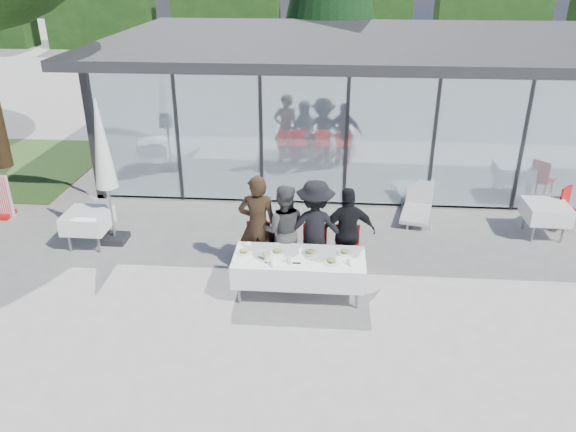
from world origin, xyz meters
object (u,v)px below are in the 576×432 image
object	(u,v)px
diner_chair_b	(284,246)
market_umbrella	(103,153)
diner_d	(348,233)
plate_c	(311,252)
plate_extra	(332,261)
spare_chair_a	(569,207)
diner_chair_a	(258,245)
plate_b	(277,251)
spare_table_left	(88,221)
dining_table	(299,267)
diner_c	(315,228)
plate_d	(345,252)
diner_a	(258,225)
diner_chair_c	(315,247)
lounger	(417,206)
plate_a	(244,251)
juice_bottle	(265,255)
spare_chair_b	(459,183)
spare_table_right	(546,212)
folded_eyeglasses	(297,263)
diner_chair_d	(347,249)
diner_b	(283,230)

from	to	relation	value
diner_chair_b	market_umbrella	size ratio (longest dim) A/B	0.33
diner_d	plate_c	world-z (taller)	diner_d
plate_extra	spare_chair_a	bearing A→B (deg)	32.02
diner_chair_a	plate_extra	size ratio (longest dim) A/B	3.49
plate_c	market_umbrella	bearing A→B (deg)	159.23
plate_b	spare_table_left	size ratio (longest dim) A/B	0.32
dining_table	diner_c	distance (m)	0.88
plate_d	spare_chair_a	world-z (taller)	spare_chair_a
diner_a	diner_chair_c	world-z (taller)	diner_a
lounger	market_umbrella	bearing A→B (deg)	-164.88
diner_chair_b	plate_d	bearing A→B (deg)	-26.62
plate_a	diner_c	bearing A→B (deg)	29.44
juice_bottle	spare_chair_b	size ratio (longest dim) A/B	0.16
diner_a	plate_a	size ratio (longest dim) A/B	6.88
dining_table	plate_b	size ratio (longest dim) A/B	8.09
diner_c	spare_table_right	size ratio (longest dim) A/B	2.15
market_umbrella	lounger	world-z (taller)	market_umbrella
spare_chair_b	diner_d	bearing A→B (deg)	-127.63
diner_chair_a	lounger	distance (m)	4.26
diner_d	plate_a	world-z (taller)	diner_d
diner_chair_b	spare_chair_b	bearing A→B (deg)	42.13
diner_d	diner_chair_c	bearing A→B (deg)	-10.28
diner_chair_c	folded_eyeglasses	bearing A→B (deg)	-105.43
folded_eyeglasses	plate_extra	bearing A→B (deg)	7.64
spare_chair_a	lounger	bearing A→B (deg)	171.84
diner_d	plate_b	distance (m)	1.39
plate_d	spare_table_right	size ratio (longest dim) A/B	0.32
diner_chair_a	diner_chair_d	xyz separation A→B (m)	(1.65, 0.00, 0.00)
diner_c	juice_bottle	size ratio (longest dim) A/B	12.09
diner_chair_d	plate_extra	xyz separation A→B (m)	(-0.28, -0.91, 0.24)
diner_chair_a	juice_bottle	world-z (taller)	diner_chair_a
diner_c	market_umbrella	xyz separation A→B (m)	(-4.19, 0.95, 1.01)
diner_a	diner_b	xyz separation A→B (m)	(0.47, 0.00, -0.09)
plate_c	plate_d	bearing A→B (deg)	5.68
juice_bottle	lounger	world-z (taller)	juice_bottle
plate_a	plate_b	bearing A→B (deg)	4.59
diner_a	diner_d	xyz separation A→B (m)	(1.65, 0.00, -0.10)
spare_table_left	diner_chair_a	bearing A→B (deg)	-11.91
diner_b	plate_b	xyz separation A→B (m)	(-0.06, -0.63, -0.10)
diner_chair_b	juice_bottle	distance (m)	0.96
folded_eyeglasses	spare_chair_a	bearing A→B (deg)	29.87
market_umbrella	lounger	bearing A→B (deg)	15.12
plate_b	spare_table_left	bearing A→B (deg)	160.87
plate_a	market_umbrella	size ratio (longest dim) A/B	0.09
dining_table	market_umbrella	xyz separation A→B (m)	(-3.95, 1.70, 1.39)
diner_c	diner_chair_c	distance (m)	0.39
plate_c	diner_d	bearing A→B (deg)	43.96
folded_eyeglasses	spare_table_right	xyz separation A→B (m)	(5.05, 2.91, -0.20)
diner_c	spare_chair_b	xyz separation A→B (m)	(3.28, 3.49, -0.39)
spare_table_left	juice_bottle	bearing A→B (deg)	-23.30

